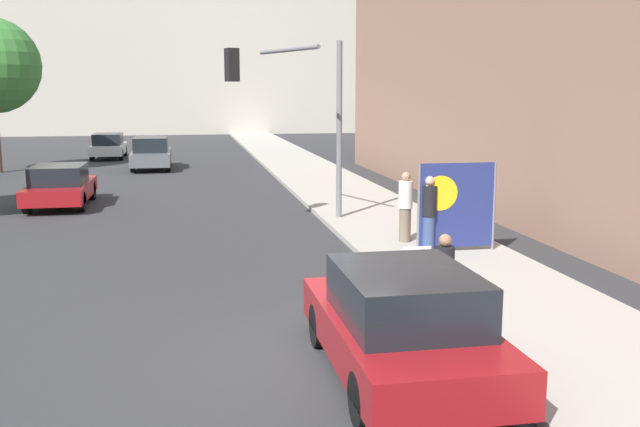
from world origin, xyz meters
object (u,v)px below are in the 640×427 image
(jogger_on_sidewalk, at_px, (429,214))
(car_on_road_distant, at_px, (108,146))
(protest_banner, at_px, (456,205))
(seated_protester, at_px, (445,267))
(traffic_light_pole, at_px, (298,98))
(parked_car_curbside, at_px, (402,324))
(pedestrian_behind, at_px, (405,206))
(car_on_road_nearest, at_px, (60,185))
(car_on_road_midblock, at_px, (151,153))

(jogger_on_sidewalk, relative_size, car_on_road_distant, 0.41)
(jogger_on_sidewalk, relative_size, protest_banner, 0.86)
(seated_protester, height_order, jogger_on_sidewalk, jogger_on_sidewalk)
(traffic_light_pole, xyz_separation_m, parked_car_curbside, (-0.35, -10.82, -2.80))
(protest_banner, height_order, car_on_road_distant, protest_banner)
(pedestrian_behind, bearing_deg, car_on_road_distant, -42.82)
(pedestrian_behind, xyz_separation_m, car_on_road_nearest, (-9.18, 7.98, -0.31))
(car_on_road_nearest, bearing_deg, traffic_light_pole, -34.17)
(protest_banner, relative_size, car_on_road_midblock, 0.46)
(parked_car_curbside, bearing_deg, car_on_road_midblock, 99.20)
(seated_protester, relative_size, car_on_road_distant, 0.27)
(car_on_road_midblock, bearing_deg, parked_car_curbside, -80.80)
(protest_banner, bearing_deg, car_on_road_midblock, 110.52)
(car_on_road_midblock, height_order, car_on_road_distant, car_on_road_midblock)
(protest_banner, bearing_deg, car_on_road_distant, 111.04)
(pedestrian_behind, relative_size, car_on_road_midblock, 0.38)
(car_on_road_nearest, bearing_deg, pedestrian_behind, -41.00)
(jogger_on_sidewalk, relative_size, car_on_road_nearest, 0.42)
(jogger_on_sidewalk, bearing_deg, seated_protester, 89.37)
(seated_protester, height_order, car_on_road_midblock, car_on_road_midblock)
(car_on_road_distant, bearing_deg, pedestrian_behind, -69.59)
(traffic_light_pole, height_order, car_on_road_nearest, traffic_light_pole)
(seated_protester, distance_m, car_on_road_midblock, 24.55)
(parked_car_curbside, distance_m, car_on_road_distant, 33.46)
(protest_banner, relative_size, car_on_road_distant, 0.47)
(car_on_road_distant, bearing_deg, car_on_road_midblock, -67.27)
(pedestrian_behind, xyz_separation_m, traffic_light_pole, (-2.09, 3.17, 2.55))
(traffic_light_pole, height_order, car_on_road_midblock, traffic_light_pole)
(seated_protester, relative_size, traffic_light_pole, 0.24)
(pedestrian_behind, relative_size, parked_car_curbside, 0.40)
(car_on_road_distant, bearing_deg, traffic_light_pole, -71.71)
(protest_banner, bearing_deg, pedestrian_behind, 122.66)
(pedestrian_behind, relative_size, car_on_road_nearest, 0.40)
(seated_protester, xyz_separation_m, parked_car_curbside, (-1.61, -2.74, -0.02))
(pedestrian_behind, distance_m, car_on_road_midblock, 20.08)
(jogger_on_sidewalk, height_order, traffic_light_pole, traffic_light_pole)
(protest_banner, bearing_deg, jogger_on_sidewalk, 179.03)
(protest_banner, bearing_deg, parked_car_curbside, -116.80)
(pedestrian_behind, relative_size, protest_banner, 0.84)
(protest_banner, distance_m, car_on_road_midblock, 21.52)
(seated_protester, distance_m, protest_banner, 4.04)
(traffic_light_pole, bearing_deg, parked_car_curbside, -91.87)
(jogger_on_sidewalk, xyz_separation_m, car_on_road_midblock, (-6.91, 20.14, -0.26))
(pedestrian_behind, distance_m, protest_banner, 1.48)
(jogger_on_sidewalk, height_order, protest_banner, protest_banner)
(pedestrian_behind, xyz_separation_m, protest_banner, (0.79, -1.24, 0.20))
(seated_protester, bearing_deg, traffic_light_pole, 94.91)
(pedestrian_behind, distance_m, car_on_road_distant, 26.77)
(car_on_road_nearest, bearing_deg, parked_car_curbside, -66.68)
(jogger_on_sidewalk, relative_size, car_on_road_midblock, 0.39)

